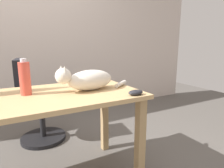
{
  "coord_description": "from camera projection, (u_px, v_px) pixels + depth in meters",
  "views": [
    {
      "loc": [
        -0.11,
        -1.32,
        1.06
      ],
      "look_at": [
        0.52,
        -0.15,
        0.78
      ],
      "focal_mm": 30.75,
      "sensor_mm": 36.0,
      "label": 1
    }
  ],
  "objects": [
    {
      "name": "computer_mouse",
      "position": [
        136.0,
        92.0,
        1.29
      ],
      "size": [
        0.11,
        0.06,
        0.04
      ],
      "primitive_type": "ellipsoid",
      "color": "#232328",
      "rests_on": "desk"
    },
    {
      "name": "cat",
      "position": [
        88.0,
        79.0,
        1.42
      ],
      "size": [
        0.61,
        0.23,
        0.2
      ],
      "color": "silver",
      "rests_on": "desk"
    },
    {
      "name": "office_chair",
      "position": [
        36.0,
        107.0,
        2.07
      ],
      "size": [
        0.48,
        0.48,
        0.91
      ],
      "color": "black",
      "rests_on": "ground_plane"
    },
    {
      "name": "spray_bottle",
      "position": [
        25.0,
        78.0,
        1.28
      ],
      "size": [
        0.07,
        0.07,
        0.25
      ],
      "color": "#D84C3D",
      "rests_on": "desk"
    },
    {
      "name": "desk",
      "position": [
        32.0,
        111.0,
        1.28
      ],
      "size": [
        1.48,
        0.7,
        0.72
      ],
      "color": "tan",
      "rests_on": "ground_plane"
    },
    {
      "name": "back_wall",
      "position": [
        13.0,
        25.0,
        2.47
      ],
      "size": [
        6.0,
        0.04,
        2.6
      ],
      "primitive_type": "cube",
      "color": "beige",
      "rests_on": "ground_plane"
    }
  ]
}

